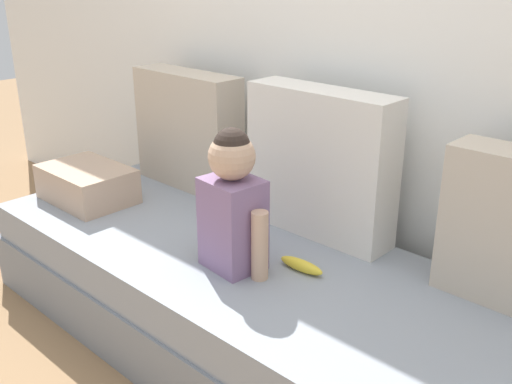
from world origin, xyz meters
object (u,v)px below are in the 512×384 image
at_px(throw_pillow_center, 320,163).
at_px(folded_blanket, 87,184).
at_px(couch, 260,309).
at_px(banana, 301,265).
at_px(toddler, 233,202).
at_px(throw_pillow_left, 188,130).

bearing_deg(throw_pillow_center, folded_blanket, -154.94).
xyz_separation_m(couch, banana, (0.15, 0.04, 0.22)).
height_order(toddler, folded_blanket, toddler).
xyz_separation_m(couch, toddler, (-0.04, -0.09, 0.43)).
relative_size(couch, folded_blanket, 6.01).
distance_m(couch, folded_blanket, 0.97).
relative_size(throw_pillow_left, toddler, 1.15).
bearing_deg(throw_pillow_center, toddler, -95.10).
height_order(throw_pillow_center, banana, throw_pillow_center).
height_order(throw_pillow_center, toddler, throw_pillow_center).
xyz_separation_m(couch, throw_pillow_left, (-0.75, 0.33, 0.46)).
distance_m(throw_pillow_left, toddler, 0.82).
relative_size(couch, throw_pillow_left, 4.29).
relative_size(throw_pillow_left, throw_pillow_center, 0.95).
height_order(couch, throw_pillow_left, throw_pillow_left).
bearing_deg(couch, folded_blanket, -173.43).
xyz_separation_m(throw_pillow_left, banana, (0.90, -0.29, -0.24)).
height_order(throw_pillow_left, toddler, throw_pillow_left).
bearing_deg(folded_blanket, throw_pillow_center, 25.06).
height_order(toddler, banana, toddler).
height_order(throw_pillow_center, folded_blanket, throw_pillow_center).
bearing_deg(banana, folded_blanket, -172.30).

